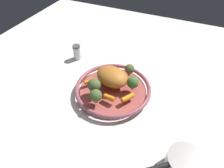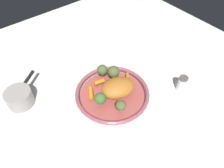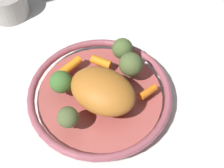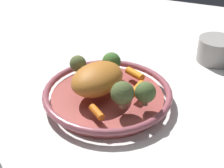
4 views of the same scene
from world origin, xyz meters
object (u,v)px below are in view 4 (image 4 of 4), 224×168
Objects in this scene: serving_bowl at (108,95)px; broccoli_floret_large at (78,64)px; saucepan at (216,50)px; baby_carrot_left at (138,89)px; baby_carrot_right at (135,74)px; broccoli_floret_mid at (145,93)px; roast_chicken_piece at (97,79)px; baby_carrot_center at (97,112)px; broccoli_floret_small at (111,62)px; broccoli_floret_edge at (122,93)px.

serving_bowl is 0.13m from broccoli_floret_large.
broccoli_floret_large is 0.47m from saucepan.
baby_carrot_left is 0.37m from saucepan.
baby_carrot_right is at bearing -155.31° from baby_carrot_left.
broccoli_floret_mid is at bearing -18.21° from saucepan.
broccoli_floret_mid is at bearing 36.07° from baby_carrot_left.
broccoli_floret_mid is (0.01, 0.14, -0.00)m from roast_chicken_piece.
broccoli_floret_large is at bearing -110.16° from serving_bowl.
baby_carrot_center is at bearing 9.83° from serving_bowl.
baby_carrot_right is at bearing 146.27° from roast_chicken_piece.
roast_chicken_piece reaches higher than saucepan.
broccoli_floret_mid reaches higher than broccoli_floret_large.
broccoli_floret_small reaches higher than baby_carrot_center.
baby_carrot_center is at bearing -47.79° from broccoli_floret_mid.
broccoli_floret_mid is at bearing 29.58° from baby_carrot_right.
broccoli_floret_edge is at bearing 139.50° from baby_carrot_center.
broccoli_floret_large reaches higher than baby_carrot_center.
broccoli_floret_mid is (0.07, 0.22, -0.00)m from broccoli_floret_large.
saucepan reaches higher than baby_carrot_center.
baby_carrot_right is (-0.09, 0.05, 0.03)m from serving_bowl.
baby_carrot_left is 1.05× the size of baby_carrot_center.
serving_bowl is 0.09m from baby_carrot_left.
serving_bowl is at bearing -27.72° from baby_carrot_right.
baby_carrot_center is at bearing 39.66° from broccoli_floret_large.
broccoli_floret_large is 0.20m from broccoli_floret_edge.
roast_chicken_piece is at bearing -156.99° from baby_carrot_center.
baby_carrot_center is (0.10, 0.04, -0.03)m from roast_chicken_piece.
serving_bowl is 0.11m from broccoli_floret_edge.
broccoli_floret_edge is at bearing -22.79° from saucepan.
broccoli_floret_large is at bearing -122.44° from roast_chicken_piece.
baby_carrot_left is (-0.03, 0.10, -0.03)m from roast_chicken_piece.
broccoli_floret_edge is 0.39× the size of saucepan.
broccoli_floret_edge is at bearing 62.43° from roast_chicken_piece.
serving_bowl is at bearing -76.55° from baby_carrot_left.
saucepan is at bearing 132.35° from broccoli_floret_large.
broccoli_floret_large is 0.10m from broccoli_floret_small.
broccoli_floret_large is 0.34× the size of saucepan.
broccoli_floret_small is 0.36× the size of saucepan.
broccoli_floret_edge reaches higher than baby_carrot_center.
baby_carrot_center is 0.08m from broccoli_floret_edge.
broccoli_floret_mid is at bearing 76.05° from serving_bowl.
roast_chicken_piece is 2.44× the size of broccoli_floret_small.
baby_carrot_right is 1.29× the size of baby_carrot_center.
broccoli_floret_large is at bearing -140.34° from baby_carrot_center.
baby_carrot_center reaches higher than serving_bowl.
baby_carrot_right is 0.33m from saucepan.
baby_carrot_center is 0.20m from broccoli_floret_small.
broccoli_floret_small is at bearing -148.77° from broccoli_floret_edge.
saucepan is at bearing 154.85° from baby_carrot_center.
saucepan is (-0.33, 0.16, -0.01)m from baby_carrot_left.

